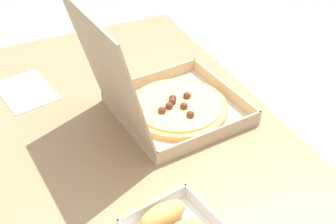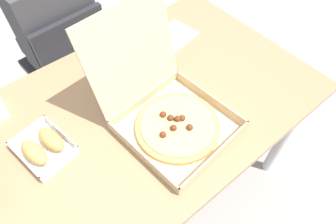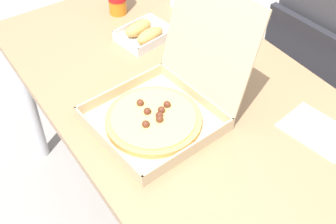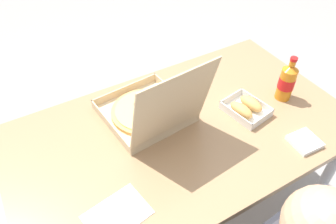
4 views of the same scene
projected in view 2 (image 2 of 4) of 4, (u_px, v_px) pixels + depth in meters
The scene contains 7 objects.
ground_plane at pixel (142, 191), 1.69m from camera, with size 10.00×10.00×0.00m, color gray.
dining_table at pixel (130, 125), 1.15m from camera, with size 1.47×0.85×0.75m.
chair at pixel (72, 64), 1.63m from camera, with size 0.43×0.43×0.83m.
diner_person at pixel (54, 28), 1.48m from camera, with size 0.37×0.42×1.15m.
pizza_box_open at pixel (170, 113), 1.02m from camera, with size 0.39×0.46×0.38m.
bread_side_box at pixel (43, 147), 0.97m from camera, with size 0.18×0.21×0.06m.
paper_menu at pixel (172, 37), 1.34m from camera, with size 0.21×0.15×0.00m, color white.
Camera 2 is at (-0.30, -0.59, 1.62)m, focal length 31.48 mm.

